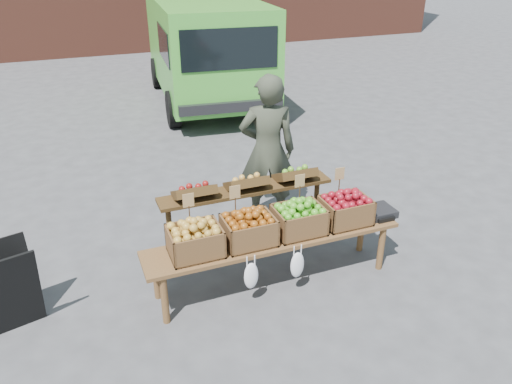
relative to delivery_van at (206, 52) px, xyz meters
name	(u,v)px	position (x,y,z in m)	size (l,w,h in m)	color
ground	(279,291)	(-1.30, -6.92, -1.10)	(80.00, 80.00, 0.00)	#49494C
delivery_van	(206,52)	(0.00, 0.00, 0.00)	(2.26, 4.92, 2.20)	green
vendor	(268,151)	(-0.83, -5.45, -0.14)	(0.70, 0.46, 1.92)	#35392C
chalkboard_sign	(4,290)	(-3.86, -6.50, -0.66)	(0.58, 0.32, 0.88)	black
back_table	(247,210)	(-1.33, -6.03, -0.58)	(2.10, 0.44, 1.04)	#3F2A13
display_bench	(273,260)	(-1.30, -6.75, -0.82)	(2.70, 0.56, 0.57)	brown
crate_golden_apples	(195,241)	(-2.12, -6.75, -0.39)	(0.50, 0.40, 0.28)	#AAA03A
crate_russet_pears	(249,230)	(-1.57, -6.75, -0.39)	(0.50, 0.40, 0.28)	#A7430D
crate_red_apples	(299,220)	(-1.02, -6.75, -0.39)	(0.50, 0.40, 0.28)	#429720
crate_green_apples	(345,211)	(-0.47, -6.75, -0.39)	(0.50, 0.40, 0.28)	maroon
weighing_scale	(378,212)	(-0.05, -6.75, -0.49)	(0.34, 0.30, 0.08)	black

